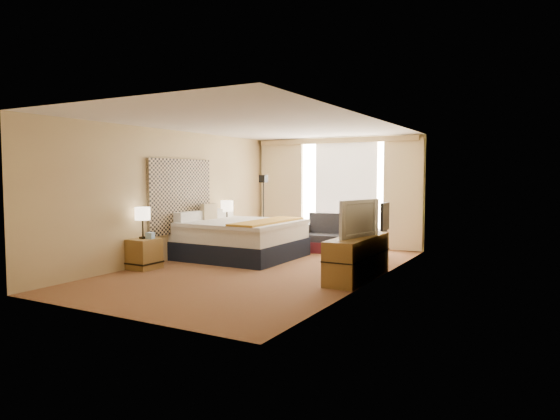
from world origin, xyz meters
The scene contains 21 objects.
floor centered at (0.00, 0.00, 0.00)m, with size 4.20×7.00×0.02m, color #60291B.
ceiling centered at (0.00, 0.00, 2.60)m, with size 4.20×7.00×0.02m, color silver.
wall_back centered at (0.00, 3.50, 1.30)m, with size 4.20×0.02×2.60m, color tan.
wall_front centered at (0.00, -3.50, 1.30)m, with size 4.20×0.02×2.60m, color tan.
wall_left centered at (-2.10, 0.00, 1.30)m, with size 0.02×7.00×2.60m, color tan.
wall_right centered at (2.10, 0.00, 1.30)m, with size 0.02×7.00×2.60m, color tan.
headboard centered at (-2.06, 0.20, 1.28)m, with size 0.06×1.85×1.50m, color black.
nightstand_left centered at (-1.87, -1.05, 0.28)m, with size 0.45×0.52×0.55m, color olive.
nightstand_right centered at (-1.87, 1.45, 0.28)m, with size 0.45×0.52×0.55m, color olive.
media_dresser centered at (1.83, 0.00, 0.35)m, with size 0.50×1.80×0.70m, color olive.
window centered at (0.25, 3.47, 1.32)m, with size 2.30×0.02×2.30m, color white.
curtains centered at (0.00, 3.39, 1.41)m, with size 4.12×0.19×2.56m.
bed centered at (-1.06, 0.84, 0.40)m, with size 2.26×2.06×1.10m.
loveseat centered at (0.35, 2.49, 0.28)m, with size 1.44×0.91×0.84m.
floor_lamp centered at (-1.35, 2.30, 1.21)m, with size 0.22×0.22×1.71m.
desk_chair centered at (1.49, 2.10, 0.51)m, with size 0.56×0.56×1.15m.
lamp_left centered at (-1.90, -1.05, 0.99)m, with size 0.27×0.27×0.57m.
lamp_right centered at (-1.82, 1.48, 1.00)m, with size 0.28×0.28×0.58m.
tissue_box centered at (-1.78, -0.99, 0.61)m, with size 0.13×0.13×0.12m, color #8EB6DC.
telephone centered at (-1.73, 1.40, 0.58)m, with size 0.18×0.14×0.07m, color black.
television centered at (1.78, -0.05, 1.00)m, with size 1.05×0.14×0.61m, color black.
Camera 1 is at (4.66, -7.69, 1.70)m, focal length 32.00 mm.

